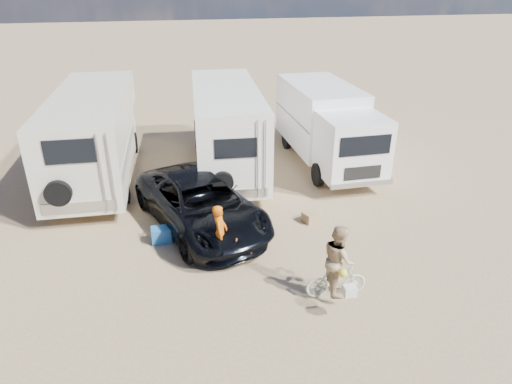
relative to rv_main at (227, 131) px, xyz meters
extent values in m
plane|color=tan|center=(-0.27, -7.30, -1.64)|extent=(140.00, 140.00, 0.00)
imported|color=black|center=(-1.44, -4.23, -0.86)|extent=(4.34, 6.15, 1.56)
imported|color=#C05D0C|center=(-1.11, -6.34, -1.19)|extent=(1.79, 0.98, 0.89)
imported|color=beige|center=(1.45, -8.31, -1.19)|extent=(1.52, 0.48, 0.90)
imported|color=#D0590A|center=(-1.11, -6.34, -0.85)|extent=(0.50, 0.64, 1.57)
imported|color=tan|center=(1.45, -8.31, -0.75)|extent=(0.71, 0.89, 1.78)
imported|color=#242624|center=(4.75, -2.08, -1.17)|extent=(1.83, 1.46, 0.93)
cube|color=#215A9A|center=(-2.68, -4.93, -1.41)|extent=(0.59, 0.44, 0.46)
cube|color=#9B7850|center=(1.95, -4.65, -1.48)|extent=(0.52, 0.52, 0.32)
camera|label=1|loc=(-2.25, -16.77, 5.56)|focal=32.17mm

